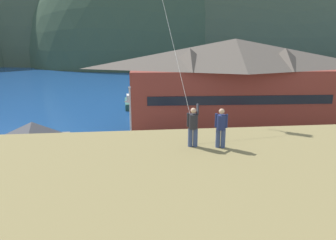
{
  "coord_description": "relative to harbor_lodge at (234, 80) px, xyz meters",
  "views": [
    {
      "loc": [
        -1.79,
        -20.74,
        12.39
      ],
      "look_at": [
        1.28,
        9.0,
        4.07
      ],
      "focal_mm": 35.06,
      "sensor_mm": 36.0,
      "label": 1
    }
  ],
  "objects": [
    {
      "name": "ground_plane",
      "position": [
        -11.11,
        -20.74,
        -5.92
      ],
      "size": [
        600.0,
        600.0,
        0.0
      ],
      "primitive_type": "plane",
      "color": "#66604C"
    },
    {
      "name": "parking_lot_pad",
      "position": [
        -11.11,
        -15.74,
        -5.87
      ],
      "size": [
        40.0,
        20.0,
        0.1
      ],
      "primitive_type": "cube",
      "color": "gray",
      "rests_on": "ground"
    },
    {
      "name": "bay_water",
      "position": [
        -11.11,
        39.26,
        -5.91
      ],
      "size": [
        360.0,
        84.0,
        0.03
      ],
      "primitive_type": "cube",
      "color": "navy",
      "rests_on": "ground"
    },
    {
      "name": "far_hill_east_peak",
      "position": [
        -32.56,
        98.99,
        -5.92
      ],
      "size": [
        96.65,
        57.69,
        95.43
      ],
      "primitive_type": "ellipsoid",
      "color": "#3D4C38",
      "rests_on": "ground"
    },
    {
      "name": "far_hill_center_saddle",
      "position": [
        -10.99,
        90.02,
        -5.92
      ],
      "size": [
        85.58,
        68.89,
        90.36
      ],
      "primitive_type": "ellipsoid",
      "color": "#334733",
      "rests_on": "ground"
    },
    {
      "name": "far_hill_far_shoulder",
      "position": [
        18.67,
        88.24,
        -5.92
      ],
      "size": [
        132.13,
        57.91,
        76.84
      ],
      "primitive_type": "ellipsoid",
      "color": "#3D4C38",
      "rests_on": "ground"
    },
    {
      "name": "harbor_lodge",
      "position": [
        0.0,
        0.0,
        0.0
      ],
      "size": [
        28.55,
        10.44,
        11.22
      ],
      "color": "brown",
      "rests_on": "ground"
    },
    {
      "name": "storage_shed_near_lot",
      "position": [
        -21.24,
        -15.15,
        -3.23
      ],
      "size": [
        5.99,
        5.87,
        5.18
      ],
      "color": "#756B5B",
      "rests_on": "ground"
    },
    {
      "name": "storage_shed_waterside",
      "position": [
        -10.89,
        2.16,
        -3.65
      ],
      "size": [
        5.49,
        5.25,
        4.37
      ],
      "color": "#756B5B",
      "rests_on": "ground"
    },
    {
      "name": "wharf_dock",
      "position": [
        -10.3,
        10.28,
        -5.57
      ],
      "size": [
        3.2,
        10.22,
        0.7
      ],
      "color": "#70604C",
      "rests_on": "ground"
    },
    {
      "name": "moored_boat_wharfside",
      "position": [
        -13.58,
        11.35,
        -5.2
      ],
      "size": [
        2.14,
        6.07,
        2.16
      ],
      "color": "#23564C",
      "rests_on": "ground"
    },
    {
      "name": "moored_boat_outer_mooring",
      "position": [
        -6.97,
        10.29,
        -5.2
      ],
      "size": [
        2.28,
        6.31,
        2.16
      ],
      "color": "silver",
      "rests_on": "ground"
    },
    {
      "name": "parked_car_back_row_right",
      "position": [
        0.95,
        -13.09,
        -4.86
      ],
      "size": [
        4.28,
        2.21,
        1.82
      ],
      "color": "red",
      "rests_on": "parking_lot_pad"
    },
    {
      "name": "parked_car_mid_row_near",
      "position": [
        -14.26,
        -14.89,
        -4.86
      ],
      "size": [
        4.25,
        2.16,
        1.82
      ],
      "color": "navy",
      "rests_on": "parking_lot_pad"
    },
    {
      "name": "parked_car_front_row_end",
      "position": [
        -8.92,
        -13.49,
        -4.86
      ],
      "size": [
        4.28,
        2.21,
        1.82
      ],
      "color": "navy",
      "rests_on": "parking_lot_pad"
    },
    {
      "name": "parked_car_back_row_left",
      "position": [
        -18.52,
        -20.31,
        -4.86
      ],
      "size": [
        4.26,
        2.18,
        1.82
      ],
      "color": "silver",
      "rests_on": "parking_lot_pad"
    },
    {
      "name": "parking_light_pole",
      "position": [
        -13.39,
        -10.19,
        -1.86
      ],
      "size": [
        0.24,
        0.78,
        6.87
      ],
      "color": "#ADADB2",
      "rests_on": "parking_lot_pad"
    },
    {
      "name": "person_kite_flyer",
      "position": [
        -10.43,
        -28.06,
        2.43
      ],
      "size": [
        0.59,
        0.63,
        1.86
      ],
      "color": "#384770",
      "rests_on": "grassy_hill_foreground"
    },
    {
      "name": "person_companion",
      "position": [
        -9.25,
        -28.31,
        2.41
      ],
      "size": [
        0.53,
        0.4,
        1.74
      ],
      "color": "#384770",
      "rests_on": "grassy_hill_foreground"
    }
  ]
}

